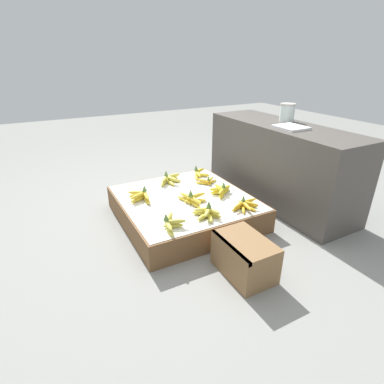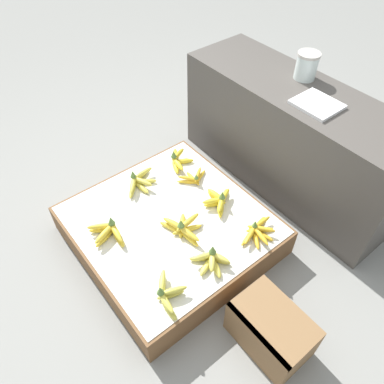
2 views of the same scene
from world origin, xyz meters
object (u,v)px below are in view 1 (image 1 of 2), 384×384
object	(u,v)px
banana_bunch_back_left	(198,173)
banana_bunch_middle_midright	(192,199)
wooden_crate	(244,257)
banana_bunch_front_right	(171,223)
banana_bunch_back_midright	(221,190)
banana_bunch_middle_left	(170,179)
glass_jar	(287,112)
foam_tray_white	(291,127)
banana_bunch_front_midleft	(141,196)
banana_bunch_middle_right	(207,213)
banana_bunch_back_right	(245,205)
banana_bunch_back_midleft	(207,181)

from	to	relation	value
banana_bunch_back_left	banana_bunch_middle_midright	bearing A→B (deg)	-34.18
wooden_crate	banana_bunch_front_right	world-z (taller)	banana_bunch_front_right
banana_bunch_back_midright	banana_bunch_middle_left	bearing A→B (deg)	-146.88
glass_jar	foam_tray_white	xyz separation A→B (m)	(0.23, -0.17, -0.07)
banana_bunch_front_midleft	wooden_crate	bearing A→B (deg)	20.36
banana_bunch_front_midleft	glass_jar	bearing A→B (deg)	86.25
banana_bunch_front_right	banana_bunch_back_left	xyz separation A→B (m)	(-0.71, 0.60, -0.00)
banana_bunch_middle_midright	banana_bunch_back_midright	world-z (taller)	banana_bunch_middle_midright
banana_bunch_middle_left	glass_jar	world-z (taller)	glass_jar
banana_bunch_middle_right	banana_bunch_back_midright	xyz separation A→B (m)	(-0.28, 0.30, -0.00)
banana_bunch_middle_midright	banana_bunch_back_midright	bearing A→B (deg)	96.14
glass_jar	banana_bunch_front_right	bearing A→B (deg)	-73.01
banana_bunch_middle_left	banana_bunch_middle_midright	xyz separation A→B (m)	(0.45, -0.01, 0.00)
banana_bunch_middle_right	banana_bunch_middle_midright	bearing A→B (deg)	176.86
banana_bunch_front_midleft	foam_tray_white	world-z (taller)	foam_tray_white
banana_bunch_front_midleft	banana_bunch_back_right	xyz separation A→B (m)	(0.49, 0.62, -0.01)
banana_bunch_middle_right	banana_bunch_back_left	world-z (taller)	banana_bunch_middle_right
banana_bunch_front_right	banana_bunch_back_midright	xyz separation A→B (m)	(-0.29, 0.58, -0.00)
wooden_crate	banana_bunch_back_midright	size ratio (longest dim) A/B	1.71
banana_bunch_middle_right	foam_tray_white	xyz separation A→B (m)	(-0.16, 0.85, 0.47)
banana_bunch_back_right	foam_tray_white	bearing A→B (deg)	107.76
banana_bunch_back_right	banana_bunch_back_midleft	bearing A→B (deg)	-179.20
wooden_crate	banana_bunch_middle_right	xyz separation A→B (m)	(-0.41, -0.02, 0.10)
banana_bunch_back_midleft	banana_bunch_back_midright	distance (m)	0.24
banana_bunch_middle_midright	banana_bunch_back_midleft	xyz separation A→B (m)	(-0.27, 0.29, -0.01)
banana_bunch_middle_left	banana_bunch_back_right	bearing A→B (deg)	22.04
foam_tray_white	banana_bunch_back_midleft	bearing A→B (deg)	-123.54
banana_bunch_back_midleft	banana_bunch_back_right	world-z (taller)	banana_bunch_back_right
banana_bunch_middle_right	wooden_crate	bearing A→B (deg)	2.46
banana_bunch_back_midleft	glass_jar	bearing A→B (deg)	79.60
banana_bunch_front_right	banana_bunch_middle_right	size ratio (longest dim) A/B	1.22
wooden_crate	glass_jar	size ratio (longest dim) A/B	2.43
banana_bunch_middle_left	banana_bunch_back_midright	world-z (taller)	banana_bunch_back_midright
banana_bunch_middle_left	banana_bunch_back_midright	xyz separation A→B (m)	(0.42, 0.27, 0.00)
banana_bunch_front_midleft	banana_bunch_back_midleft	size ratio (longest dim) A/B	1.07
wooden_crate	banana_bunch_middle_left	xyz separation A→B (m)	(-1.10, 0.01, 0.10)
banana_bunch_front_right	banana_bunch_back_midright	distance (m)	0.65
banana_bunch_back_midright	glass_jar	xyz separation A→B (m)	(-0.11, 0.72, 0.54)
banana_bunch_front_right	banana_bunch_back_left	bearing A→B (deg)	139.78
banana_bunch_front_midleft	foam_tray_white	xyz separation A→B (m)	(0.32, 1.16, 0.47)
wooden_crate	banana_bunch_middle_right	distance (m)	0.42
wooden_crate	banana_bunch_middle_right	bearing A→B (deg)	-177.54
banana_bunch_front_midleft	banana_bunch_front_right	distance (m)	0.48
banana_bunch_back_left	foam_tray_white	distance (m)	0.89
banana_bunch_middle_right	foam_tray_white	world-z (taller)	foam_tray_white
banana_bunch_middle_midright	banana_bunch_back_midright	xyz separation A→B (m)	(-0.03, 0.29, 0.00)
banana_bunch_front_midleft	banana_bunch_back_midright	world-z (taller)	banana_bunch_front_midleft
banana_bunch_middle_midright	banana_bunch_back_right	xyz separation A→B (m)	(0.26, 0.30, -0.01)
banana_bunch_middle_midright	banana_bunch_middle_right	bearing A→B (deg)	-3.14
glass_jar	foam_tray_white	size ratio (longest dim) A/B	0.66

